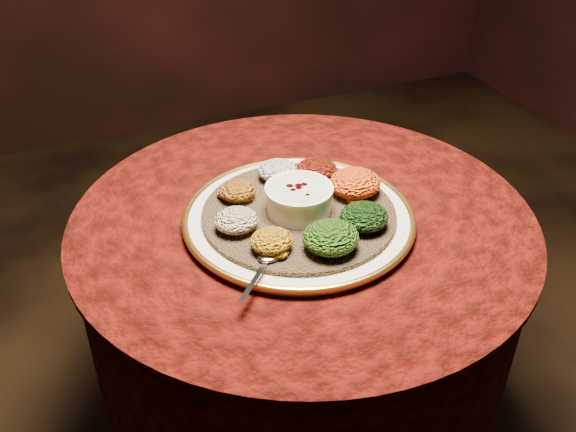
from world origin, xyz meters
name	(u,v)px	position (x,y,z in m)	size (l,w,h in m)	color
table	(302,282)	(0.00, 0.00, 0.55)	(0.96, 0.96, 0.73)	black
platter	(299,218)	(-0.02, -0.02, 0.75)	(0.59, 0.59, 0.02)	beige
injera	(299,213)	(-0.02, -0.02, 0.76)	(0.39, 0.39, 0.01)	brown
stew_bowl	(299,198)	(-0.02, -0.02, 0.79)	(0.14, 0.14, 0.06)	silver
spoon	(267,261)	(-0.14, -0.15, 0.77)	(0.11, 0.11, 0.01)	silver
portion_ayib	(277,170)	(-0.01, 0.11, 0.78)	(0.08, 0.08, 0.04)	silver
portion_kitfo	(316,170)	(0.07, 0.08, 0.78)	(0.09, 0.09, 0.04)	black
portion_tikil	(355,183)	(0.12, -0.01, 0.79)	(0.11, 0.10, 0.05)	#AE600E
portion_gomen	(364,217)	(0.08, -0.12, 0.78)	(0.09, 0.09, 0.05)	black
portion_mixveg	(331,237)	(-0.02, -0.16, 0.79)	(0.11, 0.10, 0.05)	#992809
portion_kik	(272,241)	(-0.12, -0.12, 0.78)	(0.08, 0.08, 0.04)	#A6700E
portion_timatim	(236,220)	(-0.15, -0.03, 0.78)	(0.09, 0.08, 0.04)	#750A07
portion_shiro	(237,191)	(-0.12, 0.07, 0.78)	(0.08, 0.07, 0.04)	#9A5112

